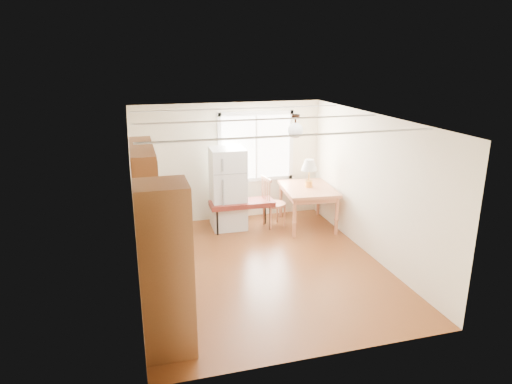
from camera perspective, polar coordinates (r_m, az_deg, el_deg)
name	(u,v)px	position (r m, az deg, el deg)	size (l,w,h in m)	color
room_shell	(262,196)	(7.36, 0.71, -0.50)	(4.60, 5.60, 2.62)	#562811
kitchen_run	(158,246)	(6.65, -12.15, -6.64)	(0.65, 3.40, 2.20)	brown
window_unit	(256,147)	(9.76, 0.02, 5.66)	(1.64, 0.05, 1.51)	white
pendant_light	(295,130)	(7.73, 4.93, 7.78)	(0.26, 0.26, 0.40)	black
refrigerator	(228,188)	(9.27, -3.53, 0.44)	(0.70, 0.72, 1.66)	silver
bench	(242,204)	(9.22, -1.77, -1.55)	(1.31, 0.51, 0.60)	#591B15
dining_table	(308,192)	(9.43, 6.49, -0.01)	(1.13, 1.42, 0.83)	#B26844
chair	(270,199)	(9.32, 1.74, -0.83)	(0.49, 0.48, 1.07)	#B26844
table_lamp	(309,167)	(9.31, 6.67, 3.10)	(0.33, 0.33, 0.57)	gold
coffee_maker	(161,254)	(5.96, -11.85, -7.58)	(0.18, 0.22, 0.32)	black
kettle	(149,234)	(6.73, -13.20, -5.07)	(0.11, 0.11, 0.21)	red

